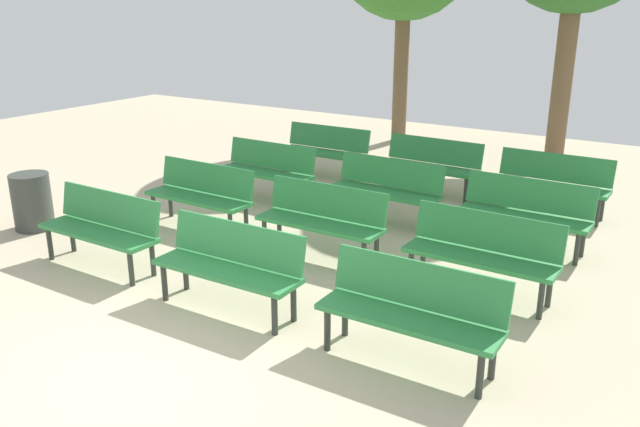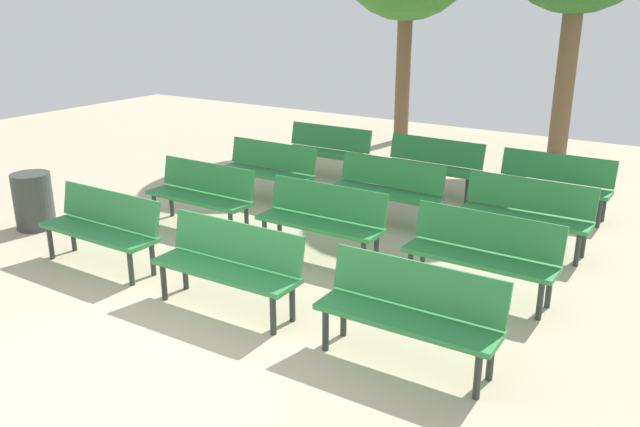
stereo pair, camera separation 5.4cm
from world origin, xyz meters
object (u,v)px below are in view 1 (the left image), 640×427
object	(u,v)px
bench_r0_c1	(230,262)
bench_r2_c1	(386,186)
bench_r1_c0	(201,192)
bench_r3_c1	(431,163)
bench_r2_c2	(525,210)
trash_bin	(32,202)
bench_r3_c0	(325,148)
bench_r3_c2	(552,180)
bench_r0_c0	(102,225)
bench_r1_c1	(322,216)
bench_r1_c2	(482,249)
bench_r2_c0	(267,168)
bench_r0_c2	(412,308)

from	to	relation	value
bench_r0_c1	bench_r2_c1	world-z (taller)	same
bench_r1_c0	bench_r3_c1	bearing A→B (deg)	58.65
bench_r2_c2	bench_r3_c1	world-z (taller)	same
trash_bin	bench_r3_c0	bearing A→B (deg)	66.93
bench_r2_c2	bench_r3_c2	size ratio (longest dim) A/B	1.00
bench_r0_c0	bench_r3_c0	xyz separation A→B (m)	(0.05, 4.82, 0.00)
bench_r1_c1	bench_r3_c2	distance (m)	3.70
bench_r0_c1	trash_bin	distance (m)	3.84
bench_r1_c1	bench_r2_c1	size ratio (longest dim) A/B	0.99
bench_r1_c0	bench_r3_c0	world-z (taller)	same
bench_r1_c1	bench_r3_c1	world-z (taller)	same
bench_r1_c0	bench_r2_c1	bearing A→B (deg)	39.03
bench_r0_c1	bench_r1_c1	bearing A→B (deg)	87.95
bench_r0_c0	bench_r0_c1	size ratio (longest dim) A/B	1.00
bench_r1_c2	bench_r2_c1	xyz separation A→B (m)	(-1.94, 1.61, 0.00)
bench_r2_c1	bench_r2_c2	xyz separation A→B (m)	(1.94, -0.02, 0.00)
bench_r1_c0	bench_r1_c2	distance (m)	3.94
bench_r1_c0	bench_r2_c0	distance (m)	1.54
trash_bin	bench_r0_c0	bearing A→B (deg)	-10.66
bench_r2_c0	bench_r3_c0	size ratio (longest dim) A/B	1.00
bench_r3_c2	trash_bin	world-z (taller)	bench_r3_c2
bench_r3_c1	bench_r3_c2	size ratio (longest dim) A/B	1.01
bench_r1_c0	bench_r3_c1	xyz separation A→B (m)	(1.99, 3.20, 0.00)
bench_r1_c1	bench_r2_c0	distance (m)	2.51
bench_r0_c0	bench_r0_c2	xyz separation A→B (m)	(3.93, -0.01, 0.00)
bench_r1_c1	trash_bin	xyz separation A→B (m)	(-3.85, -1.28, -0.12)
bench_r1_c1	trash_bin	size ratio (longest dim) A/B	2.09
bench_r2_c1	bench_r3_c2	xyz separation A→B (m)	(1.89, 1.55, 0.00)
bench_r3_c2	bench_r2_c2	bearing A→B (deg)	-87.77
bench_r0_c1	bench_r1_c1	world-z (taller)	same
bench_r1_c2	bench_r2_c2	distance (m)	1.59
bench_r0_c0	bench_r3_c2	world-z (taller)	same
bench_r2_c0	bench_r2_c1	distance (m)	2.04
bench_r0_c1	bench_r1_c2	distance (m)	2.63
bench_r3_c2	trash_bin	bearing A→B (deg)	-142.29
bench_r2_c1	bench_r3_c0	bearing A→B (deg)	143.33
bench_r0_c0	bench_r0_c1	world-z (taller)	same
bench_r1_c2	bench_r2_c1	size ratio (longest dim) A/B	0.99
bench_r2_c1	bench_r1_c0	bearing A→B (deg)	-139.80
bench_r0_c0	bench_r2_c1	distance (m)	3.83
bench_r3_c1	bench_r3_c2	xyz separation A→B (m)	(1.90, -0.05, 0.00)
bench_r3_c1	trash_bin	distance (m)	5.94
bench_r2_c1	bench_r2_c0	bearing A→B (deg)	-176.66
bench_r0_c2	bench_r2_c0	world-z (taller)	same
bench_r2_c0	bench_r3_c2	xyz separation A→B (m)	(3.93, 1.61, 0.00)
bench_r1_c2	bench_r2_c2	world-z (taller)	same
bench_r3_c0	bench_r3_c1	bearing A→B (deg)	-0.13
bench_r1_c2	bench_r2_c0	xyz separation A→B (m)	(-3.98, 1.55, 0.00)
bench_r1_c0	bench_r1_c1	distance (m)	1.95
bench_r1_c0	bench_r2_c1	distance (m)	2.56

